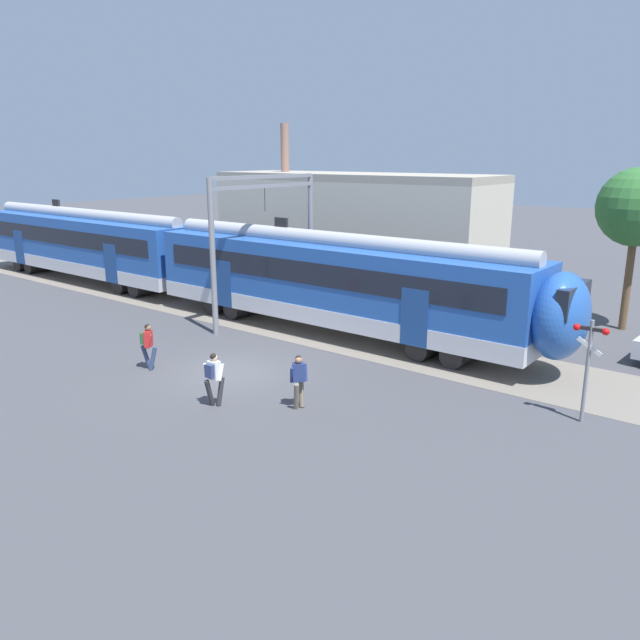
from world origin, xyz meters
TOP-DOWN VIEW (x-y plane):
  - ground_plane at (0.00, 0.00)m, footprint 160.00×160.00m
  - track_bed at (-11.45, 6.16)m, footprint 80.00×4.40m
  - commuter_train at (-8.96, 6.16)m, footprint 38.05×3.07m
  - pedestrian_red at (-2.56, -1.61)m, footprint 0.70×0.51m
  - pedestrian_white at (1.75, -2.45)m, footprint 0.53×0.65m
  - pedestrian_navy at (3.87, -1.00)m, footprint 0.44×0.68m
  - catenary_gantry at (-4.11, 6.16)m, footprint 0.24×6.64m
  - crossing_signal at (10.84, 3.23)m, footprint 0.96×0.22m
  - background_building at (-5.43, 14.69)m, footprint 16.64×5.00m
  - street_tree_right at (9.28, 14.50)m, footprint 3.28×3.28m

SIDE VIEW (x-z plane):
  - ground_plane at x=0.00m, z-range 0.00..0.00m
  - track_bed at x=-11.45m, z-range 0.00..0.01m
  - pedestrian_navy at x=3.87m, z-range 0.13..1.80m
  - pedestrian_red at x=-2.56m, z-range 0.16..1.82m
  - pedestrian_white at x=1.75m, z-range 0.16..1.82m
  - crossing_signal at x=10.84m, z-range 0.51..3.51m
  - commuter_train at x=-8.96m, z-range -0.11..4.62m
  - background_building at x=-5.43m, z-range -1.39..7.81m
  - catenary_gantry at x=-4.11m, z-range 1.05..7.58m
  - street_tree_right at x=9.28m, z-range 1.78..8.70m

